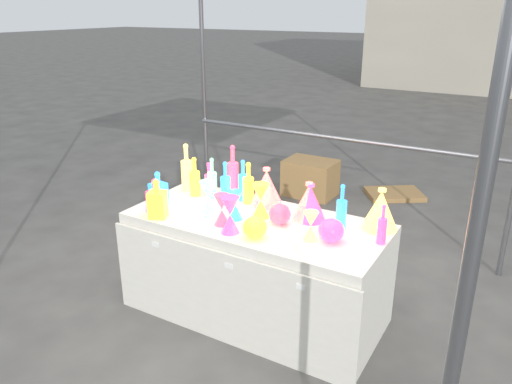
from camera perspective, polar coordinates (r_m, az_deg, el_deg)
The scene contains 30 objects.
ground at distance 3.82m, azimuth 0.00°, elevation -13.49°, with size 80.00×80.00×0.00m, color slate.
display_table at distance 3.61m, azimuth -0.08°, elevation -8.63°, with size 1.84×0.83×0.75m.
cardboard_box_closed at distance 5.97m, azimuth 6.22°, elevation 1.62°, with size 0.59×0.43×0.43m, color #A57C4A.
cardboard_box_flat at distance 6.18m, azimuth 15.52°, elevation -0.22°, with size 0.64×0.45×0.05m, color #A57C4A.
bottle_0 at distance 3.86m, azimuth -7.01°, elevation 1.75°, with size 0.08×0.08×0.31m, color #E25115, non-canonical shape.
bottle_1 at distance 3.69m, azimuth -3.52°, elevation 1.10°, with size 0.08×0.08×0.32m, color #198D37, non-canonical shape.
bottle_2 at distance 3.87m, azimuth -2.66°, elevation 2.58°, with size 0.09×0.09×0.39m, color #EA5218, non-canonical shape.
bottle_3 at distance 3.86m, azimuth -5.40°, elevation 1.52°, with size 0.07×0.07×0.26m, color blue, non-canonical shape.
bottle_4 at distance 3.97m, azimuth -7.93°, elevation 2.83°, with size 0.09×0.09×0.38m, color #148175, non-canonical shape.
bottle_5 at distance 3.79m, azimuth -5.03°, elevation 1.61°, with size 0.07×0.07×0.32m, color #B7247A, non-canonical shape.
bottle_6 at distance 3.68m, azimuth -0.89°, elevation 1.05°, with size 0.08×0.08×0.32m, color #E25115, non-canonical shape.
bottle_7 at distance 3.74m, azimuth -1.50°, elevation 1.36°, with size 0.08×0.08×0.32m, color #198D37, non-canonical shape.
decanter_0 at distance 3.50m, azimuth -11.22°, elevation -0.74°, with size 0.11×0.11×0.28m, color #E25115, non-canonical shape.
decanter_1 at distance 3.59m, azimuth -11.41°, elevation -0.41°, with size 0.10×0.10×0.25m, color #EA5218, non-canonical shape.
decanter_2 at distance 3.71m, azimuth -11.12°, elevation 0.39°, with size 0.10×0.10×0.26m, color #198D37, non-canonical shape.
hourglass_0 at distance 3.34m, azimuth -3.93°, elevation -2.04°, with size 0.11×0.11×0.21m, color #EA5218, non-canonical shape.
hourglass_1 at distance 3.21m, azimuth -2.98°, elevation -2.65°, with size 0.12×0.12×0.25m, color blue, non-canonical shape.
hourglass_2 at distance 3.13m, azimuth 6.27°, elevation -3.88°, with size 0.10×0.10×0.19m, color #148175, non-canonical shape.
hourglass_3 at distance 3.49m, azimuth -5.46°, elevation -0.73°, with size 0.12×0.12×0.25m, color #B7247A, non-canonical shape.
hourglass_4 at distance 3.44m, azimuth 0.54°, elevation -0.99°, with size 0.12×0.12×0.24m, color #E25115, non-canonical shape.
hourglass_5 at distance 3.42m, azimuth -2.35°, elevation -1.52°, with size 0.10×0.10×0.21m, color #198D37, non-canonical shape.
globe_0 at distance 3.16m, azimuth -0.14°, elevation -4.20°, with size 0.16×0.16×0.13m, color #E25115, non-canonical shape.
globe_2 at distance 3.37m, azimuth 2.72°, elevation -2.65°, with size 0.15×0.15×0.12m, color #EA5218, non-canonical shape.
globe_3 at distance 3.15m, azimuth 8.59°, elevation -4.51°, with size 0.16×0.16×0.13m, color blue, non-canonical shape.
lampshade_0 at distance 3.66m, azimuth 1.20°, elevation 0.67°, with size 0.24×0.24×0.28m, color yellow, non-canonical shape.
lampshade_1 at distance 3.43m, azimuth 6.02°, elevation -1.01°, with size 0.23×0.23×0.27m, color yellow, non-canonical shape.
lampshade_2 at distance 3.42m, azimuth 6.24°, elevation -1.13°, with size 0.22×0.22×0.26m, color blue, non-canonical shape.
lampshade_3 at distance 3.36m, azimuth 14.04°, elevation -1.86°, with size 0.24×0.24×0.28m, color #148175, non-canonical shape.
bottle_8 at distance 3.29m, azimuth 9.76°, elevation -1.70°, with size 0.07×0.07×0.31m, color #198D37, non-canonical shape.
bottle_10 at distance 3.16m, azimuth 14.25°, elevation -3.58°, with size 0.06×0.06×0.26m, color blue, non-canonical shape.
Camera 1 is at (1.59, -2.73, 2.13)m, focal length 35.00 mm.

